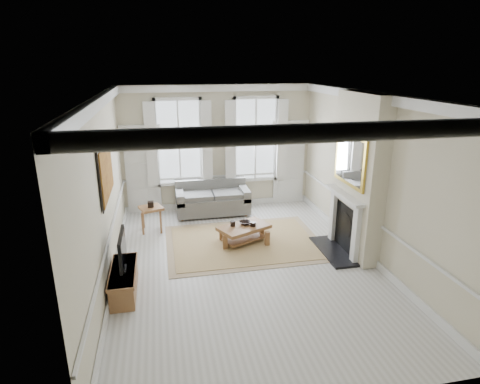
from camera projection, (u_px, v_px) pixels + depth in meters
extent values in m
plane|color=#B7B5AD|center=(245.00, 265.00, 8.17)|extent=(7.20, 7.20, 0.00)
plane|color=white|center=(246.00, 94.00, 7.12)|extent=(7.20, 7.20, 0.00)
plane|color=beige|center=(218.00, 148.00, 11.00)|extent=(5.20, 0.00, 5.20)
plane|color=beige|center=(104.00, 194.00, 7.15)|extent=(0.00, 7.20, 7.20)
plane|color=beige|center=(371.00, 178.00, 8.14)|extent=(0.00, 7.20, 7.20)
cube|color=silver|center=(143.00, 172.00, 10.74)|extent=(0.90, 0.08, 2.30)
cube|color=silver|center=(289.00, 164.00, 11.52)|extent=(0.90, 0.08, 2.30)
cube|color=#B1771E|center=(106.00, 171.00, 7.33)|extent=(0.05, 1.66, 1.06)
cube|color=beige|center=(358.00, 176.00, 8.29)|extent=(0.35, 1.70, 3.38)
cube|color=black|center=(333.00, 251.00, 8.73)|extent=(0.55, 1.50, 0.05)
cube|color=silver|center=(356.00, 237.00, 8.09)|extent=(0.10, 0.18, 1.15)
cube|color=silver|center=(333.00, 218.00, 9.11)|extent=(0.10, 0.18, 1.15)
cube|color=silver|center=(344.00, 195.00, 8.36)|extent=(0.20, 1.45, 0.06)
cube|color=black|center=(345.00, 228.00, 8.62)|extent=(0.02, 0.92, 1.00)
cube|color=gold|center=(350.00, 160.00, 8.14)|extent=(0.06, 1.26, 1.06)
cube|color=slate|center=(213.00, 204.00, 10.88)|extent=(1.95, 0.95, 0.44)
cube|color=slate|center=(210.00, 186.00, 11.11)|extent=(1.95, 0.20, 0.44)
cube|color=slate|center=(180.00, 197.00, 10.63)|extent=(0.20, 0.95, 0.30)
cube|color=slate|center=(244.00, 193.00, 10.96)|extent=(0.20, 0.95, 0.30)
cylinder|color=brown|center=(182.00, 219.00, 10.46)|extent=(0.06, 0.06, 0.08)
cylinder|color=brown|center=(241.00, 206.00, 11.44)|extent=(0.06, 0.06, 0.08)
cube|color=brown|center=(151.00, 208.00, 9.68)|extent=(0.64, 0.64, 0.06)
cube|color=brown|center=(143.00, 224.00, 9.55)|extent=(0.05, 0.05, 0.55)
cube|color=brown|center=(160.00, 222.00, 9.63)|extent=(0.05, 0.05, 0.55)
cube|color=brown|center=(144.00, 217.00, 9.93)|extent=(0.05, 0.05, 0.55)
cube|color=brown|center=(160.00, 216.00, 10.00)|extent=(0.05, 0.05, 0.55)
cube|color=tan|center=(244.00, 242.00, 9.18)|extent=(3.50, 2.60, 0.02)
cube|color=brown|center=(244.00, 228.00, 9.06)|extent=(1.29, 1.07, 0.08)
cube|color=brown|center=(226.00, 242.00, 8.83)|extent=(0.10, 0.10, 0.34)
cube|color=brown|center=(266.00, 238.00, 9.00)|extent=(0.10, 0.10, 0.34)
cube|color=brown|center=(222.00, 234.00, 9.25)|extent=(0.10, 0.10, 0.34)
cube|color=brown|center=(261.00, 231.00, 9.43)|extent=(0.10, 0.10, 0.34)
cylinder|color=black|center=(233.00, 224.00, 9.03)|extent=(0.11, 0.11, 0.11)
cylinder|color=black|center=(253.00, 224.00, 9.03)|extent=(0.13, 0.13, 0.10)
imported|color=black|center=(245.00, 223.00, 9.14)|extent=(0.34, 0.34, 0.06)
cube|color=brown|center=(124.00, 281.00, 7.15)|extent=(0.41, 1.28, 0.46)
cube|color=black|center=(124.00, 269.00, 7.08)|extent=(0.08, 0.30, 0.03)
cube|color=black|center=(122.00, 249.00, 6.95)|extent=(0.05, 0.90, 0.55)
cube|color=black|center=(124.00, 249.00, 6.96)|extent=(0.01, 0.83, 0.50)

